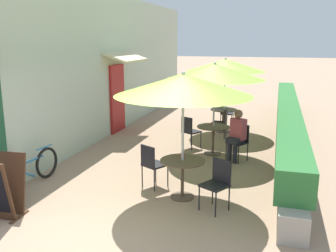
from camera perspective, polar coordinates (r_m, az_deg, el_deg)
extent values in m
plane|color=#9E7F66|center=(5.95, -10.07, -15.82)|extent=(120.00, 120.00, 0.00)
cube|color=#B2C1AD|center=(12.41, -7.29, 9.46)|extent=(0.24, 13.43, 4.20)
cube|color=maroon|center=(11.84, -7.73, 4.17)|extent=(0.08, 0.96, 2.10)
cube|color=beige|center=(11.59, -6.50, 10.48)|extent=(0.78, 1.80, 0.30)
cube|color=gray|center=(11.56, 17.65, -0.72)|extent=(0.44, 12.43, 0.45)
cube|color=#2D6B33|center=(11.45, 17.83, 1.73)|extent=(0.60, 11.80, 0.56)
cylinder|color=brown|center=(7.06, 2.18, -10.70)|extent=(0.44, 0.44, 0.02)
cylinder|color=brown|center=(6.92, 2.20, -8.06)|extent=(0.06, 0.06, 0.70)
cylinder|color=brown|center=(6.80, 2.23, -5.31)|extent=(0.82, 0.82, 0.02)
cylinder|color=#B7B7BC|center=(6.69, 2.26, -2.03)|extent=(0.04, 0.04, 2.23)
cone|color=#8CD138|center=(6.50, 2.33, 6.30)|extent=(2.42, 2.42, 0.38)
sphere|color=#B7B7BC|center=(6.48, 2.35, 8.04)|extent=(0.07, 0.07, 0.07)
cube|color=black|center=(6.43, 7.10, -9.00)|extent=(0.55, 0.55, 0.04)
cube|color=black|center=(6.49, 8.19, -6.83)|extent=(0.35, 0.21, 0.42)
cylinder|color=black|center=(6.50, 4.77, -10.86)|extent=(0.02, 0.02, 0.45)
cylinder|color=black|center=(6.29, 7.28, -11.77)|extent=(0.02, 0.02, 0.45)
cylinder|color=black|center=(6.75, 6.82, -9.96)|extent=(0.02, 0.02, 0.45)
cylinder|color=black|center=(6.55, 9.29, -10.79)|extent=(0.02, 0.02, 0.45)
cube|color=black|center=(7.40, -2.01, -5.91)|extent=(0.55, 0.55, 0.04)
cube|color=black|center=(7.22, -3.12, -4.66)|extent=(0.35, 0.21, 0.42)
cylinder|color=black|center=(7.47, -0.03, -7.56)|extent=(0.02, 0.02, 0.45)
cylinder|color=black|center=(7.71, -1.89, -6.87)|extent=(0.02, 0.02, 0.45)
cylinder|color=black|center=(7.24, -2.10, -8.25)|extent=(0.02, 0.02, 0.45)
cylinder|color=black|center=(7.49, -3.96, -7.51)|extent=(0.02, 0.02, 0.45)
cylinder|color=#B73D3D|center=(6.94, 2.26, -4.45)|extent=(0.07, 0.07, 0.09)
cylinder|color=brown|center=(9.66, 6.81, -4.16)|extent=(0.44, 0.44, 0.02)
cylinder|color=brown|center=(9.56, 6.86, -2.15)|extent=(0.06, 0.06, 0.70)
cylinder|color=brown|center=(9.48, 6.92, -0.12)|extent=(0.82, 0.82, 0.02)
cylinder|color=#B7B7BC|center=(9.39, 6.99, 2.28)|extent=(0.04, 0.04, 2.23)
cone|color=#8CD138|center=(9.26, 7.16, 8.22)|extent=(2.42, 2.42, 0.38)
sphere|color=#B7B7BC|center=(9.25, 7.19, 9.45)|extent=(0.07, 0.07, 0.07)
cube|color=black|center=(9.09, 10.50, -2.50)|extent=(0.55, 0.55, 0.04)
cube|color=black|center=(9.18, 11.24, -1.02)|extent=(0.34, 0.22, 0.42)
cylinder|color=black|center=(9.12, 8.86, -3.86)|extent=(0.02, 0.02, 0.45)
cylinder|color=black|center=(8.91, 10.68, -4.33)|extent=(0.02, 0.02, 0.45)
cylinder|color=black|center=(9.39, 10.22, -3.41)|extent=(0.02, 0.02, 0.45)
cylinder|color=black|center=(9.20, 12.01, -3.85)|extent=(0.02, 0.02, 0.45)
cylinder|color=#23232D|center=(9.06, 9.36, -3.93)|extent=(0.11, 0.11, 0.47)
cylinder|color=#23232D|center=(8.97, 10.17, -4.14)|extent=(0.11, 0.11, 0.47)
cube|color=#23232D|center=(9.00, 10.18, -2.12)|extent=(0.44, 0.46, 0.12)
cube|color=#AD424C|center=(9.03, 10.66, -0.46)|extent=(0.40, 0.36, 0.50)
sphere|color=brown|center=(8.93, 10.69, 1.83)|extent=(0.20, 0.20, 0.20)
cube|color=black|center=(10.02, 3.60, -0.85)|extent=(0.55, 0.55, 0.04)
cube|color=black|center=(9.84, 2.87, 0.16)|extent=(0.34, 0.22, 0.42)
cylinder|color=black|center=(10.09, 5.02, -2.10)|extent=(0.02, 0.02, 0.45)
cylinder|color=black|center=(10.32, 3.54, -1.73)|extent=(0.02, 0.02, 0.45)
cylinder|color=black|center=(9.83, 3.62, -2.48)|extent=(0.02, 0.02, 0.45)
cylinder|color=black|center=(10.07, 2.13, -2.09)|extent=(0.02, 0.02, 0.45)
cylinder|color=#B73D3D|center=(9.56, 6.82, 0.35)|extent=(0.07, 0.07, 0.09)
cylinder|color=brown|center=(11.99, 8.39, -0.80)|extent=(0.44, 0.44, 0.02)
cylinder|color=brown|center=(11.92, 8.45, 0.84)|extent=(0.06, 0.06, 0.70)
cylinder|color=brown|center=(11.85, 8.50, 2.48)|extent=(0.82, 0.82, 0.02)
cylinder|color=#B7B7BC|center=(11.78, 8.57, 4.41)|extent=(0.04, 0.04, 2.23)
cone|color=#8CD138|center=(11.68, 8.73, 9.15)|extent=(2.42, 2.42, 0.38)
sphere|color=#B7B7BC|center=(11.67, 8.76, 10.12)|extent=(0.07, 0.07, 0.07)
cube|color=black|center=(12.63, 9.00, 1.91)|extent=(0.41, 0.41, 0.04)
cube|color=black|center=(12.62, 8.20, 2.90)|extent=(0.04, 0.38, 0.42)
cylinder|color=black|center=(12.47, 9.66, 0.70)|extent=(0.02, 0.02, 0.45)
cylinder|color=black|center=(12.82, 9.88, 1.02)|extent=(0.02, 0.02, 0.45)
cylinder|color=black|center=(12.52, 8.03, 0.81)|extent=(0.02, 0.02, 0.45)
cylinder|color=black|center=(12.87, 8.29, 1.13)|extent=(0.02, 0.02, 0.45)
cube|color=black|center=(11.17, 7.85, 0.50)|extent=(0.41, 0.41, 0.04)
cube|color=black|center=(11.10, 8.83, 1.50)|extent=(0.04, 0.38, 0.42)
cylinder|color=black|center=(11.43, 7.08, -0.35)|extent=(0.02, 0.02, 0.45)
cylinder|color=black|center=(11.08, 6.74, -0.76)|extent=(0.02, 0.02, 0.45)
cylinder|color=black|center=(11.37, 8.86, -0.48)|extent=(0.02, 0.02, 0.45)
cylinder|color=black|center=(11.02, 8.58, -0.89)|extent=(0.02, 0.02, 0.45)
cylinder|color=white|center=(11.83, 8.82, 2.74)|extent=(0.07, 0.07, 0.09)
torus|color=black|center=(8.30, -17.98, -5.32)|extent=(0.12, 0.66, 0.66)
torus|color=black|center=(7.59, -22.89, -7.45)|extent=(0.12, 0.66, 0.66)
cylinder|color=#236BA8|center=(7.88, -20.43, -5.10)|extent=(0.11, 0.80, 0.04)
cylinder|color=#236BA8|center=(7.81, -21.21, -6.61)|extent=(0.09, 0.59, 0.39)
cylinder|color=#236BA8|center=(7.66, -21.88, -4.97)|extent=(0.04, 0.04, 0.23)
cube|color=black|center=(7.63, -21.96, -4.15)|extent=(0.12, 0.23, 0.05)
cylinder|color=#236BA8|center=(8.17, -18.33, -3.11)|extent=(0.07, 0.46, 0.03)
cube|color=#422819|center=(6.88, -23.08, -7.90)|extent=(0.61, 0.28, 1.02)
cube|color=black|center=(6.89, -23.00, -7.69)|extent=(0.50, 0.20, 0.77)
cube|color=#422819|center=(6.77, -21.72, -12.75)|extent=(0.10, 0.48, 0.02)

